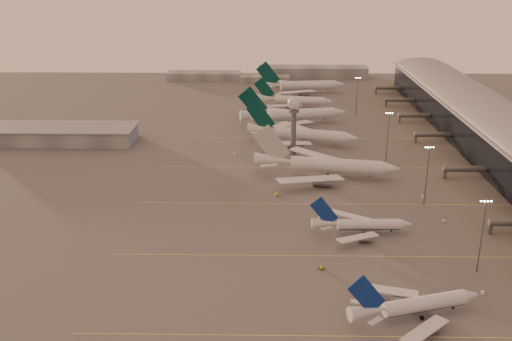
{
  "coord_description": "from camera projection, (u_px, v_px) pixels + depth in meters",
  "views": [
    {
      "loc": [
        -8.81,
        -168.48,
        93.0
      ],
      "look_at": [
        -12.76,
        63.83,
        10.99
      ],
      "focal_mm": 42.0,
      "sensor_mm": 36.0,
      "label": 1
    }
  ],
  "objects": [
    {
      "name": "gsv_catering_b",
      "position": [
        424.0,
        193.0,
        246.21
      ],
      "size": [
        6.02,
        3.69,
        4.6
      ],
      "color": "silver",
      "rests_on": "ground"
    },
    {
      "name": "greentail_d",
      "position": [
        302.0,
        88.0,
        439.68
      ],
      "size": [
        65.9,
        52.98,
        23.96
      ],
      "color": "silver",
      "rests_on": "ground"
    },
    {
      "name": "gsv_truck_d",
      "position": [
        234.0,
        153.0,
        301.26
      ],
      "size": [
        2.3,
        5.85,
        2.35
      ],
      "color": "silver",
      "rests_on": "ground"
    },
    {
      "name": "greentail_b",
      "position": [
        294.0,
        117.0,
        357.2
      ],
      "size": [
        64.99,
        51.97,
        23.88
      ],
      "color": "silver",
      "rests_on": "ground"
    },
    {
      "name": "mast_a",
      "position": [
        482.0,
        232.0,
        184.16
      ],
      "size": [
        3.6,
        0.56,
        25.0
      ],
      "color": "#54565B",
      "rests_on": "ground"
    },
    {
      "name": "narrowbody_mid",
      "position": [
        361.0,
        226.0,
        214.21
      ],
      "size": [
        36.81,
        29.39,
        14.38
      ],
      "color": "silver",
      "rests_on": "ground"
    },
    {
      "name": "greentail_c",
      "position": [
        294.0,
        102.0,
        399.24
      ],
      "size": [
        52.44,
        42.03,
        19.16
      ],
      "color": "silver",
      "rests_on": "ground"
    },
    {
      "name": "mast_d",
      "position": [
        357.0,
        94.0,
        372.89
      ],
      "size": [
        3.6,
        0.56,
        25.0
      ],
      "color": "#54565B",
      "rests_on": "ground"
    },
    {
      "name": "gsv_tug_hangar",
      "position": [
        349.0,
        140.0,
        325.67
      ],
      "size": [
        3.96,
        3.37,
        0.97
      ],
      "color": "gold",
      "rests_on": "ground"
    },
    {
      "name": "mast_c",
      "position": [
        388.0,
        134.0,
        288.0
      ],
      "size": [
        3.6,
        0.56,
        25.0
      ],
      "color": "#54565B",
      "rests_on": "ground"
    },
    {
      "name": "gsv_tug_far",
      "position": [
        320.0,
        171.0,
        277.65
      ],
      "size": [
        4.13,
        4.11,
        1.04
      ],
      "color": "silver",
      "rests_on": "ground"
    },
    {
      "name": "ground",
      "position": [
        293.0,
        270.0,
        189.66
      ],
      "size": [
        700.0,
        700.0,
        0.0
      ],
      "primitive_type": "plane",
      "color": "#575454",
      "rests_on": "ground"
    },
    {
      "name": "distant_horizon",
      "position": [
        280.0,
        74.0,
        494.89
      ],
      "size": [
        165.0,
        37.5,
        9.0
      ],
      "color": "slate",
      "rests_on": "ground"
    },
    {
      "name": "gsv_truck_b",
      "position": [
        445.0,
        220.0,
        223.64
      ],
      "size": [
        5.62,
        3.71,
        2.14
      ],
      "color": "silver",
      "rests_on": "ground"
    },
    {
      "name": "mast_b",
      "position": [
        427.0,
        172.0,
        236.07
      ],
      "size": [
        3.6,
        0.56,
        25.0
      ],
      "color": "#54565B",
      "rests_on": "ground"
    },
    {
      "name": "radar_tower",
      "position": [
        294.0,
        114.0,
        295.75
      ],
      "size": [
        6.4,
        6.4,
        31.1
      ],
      "color": "#54565B",
      "rests_on": "ground"
    },
    {
      "name": "greentail_a",
      "position": [
        302.0,
        137.0,
        318.6
      ],
      "size": [
        59.56,
        47.43,
        22.21
      ],
      "color": "silver",
      "rests_on": "ground"
    },
    {
      "name": "taxiway_markings",
      "position": [
        361.0,
        203.0,
        241.98
      ],
      "size": [
        180.0,
        185.25,
        0.02
      ],
      "color": "#DAD34D",
      "rests_on": "ground"
    },
    {
      "name": "gsv_truck_c",
      "position": [
        278.0,
        193.0,
        249.1
      ],
      "size": [
        6.46,
        3.85,
        2.46
      ],
      "color": "gold",
      "rests_on": "ground"
    },
    {
      "name": "widebody_white",
      "position": [
        326.0,
        168.0,
        269.99
      ],
      "size": [
        65.92,
        52.41,
        23.33
      ],
      "color": "silver",
      "rests_on": "ground"
    },
    {
      "name": "terminal",
      "position": [
        508.0,
        141.0,
        288.23
      ],
      "size": [
        57.0,
        362.0,
        23.04
      ],
      "color": "black",
      "rests_on": "ground"
    },
    {
      "name": "hangar",
      "position": [
        60.0,
        134.0,
        322.14
      ],
      "size": [
        82.0,
        27.0,
        8.5
      ],
      "color": "slate",
      "rests_on": "ground"
    },
    {
      "name": "narrowbody_near",
      "position": [
        415.0,
        307.0,
        163.62
      ],
      "size": [
        39.46,
        31.01,
        15.88
      ],
      "color": "silver",
      "rests_on": "ground"
    },
    {
      "name": "gsv_tug_mid",
      "position": [
        321.0,
        268.0,
        189.97
      ],
      "size": [
        3.67,
        3.66,
        0.93
      ],
      "color": "gold",
      "rests_on": "ground"
    },
    {
      "name": "gsv_catering_a",
      "position": [
        484.0,
        289.0,
        175.13
      ],
      "size": [
        5.51,
        3.73,
        4.15
      ],
      "color": "silver",
      "rests_on": "ground"
    }
  ]
}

